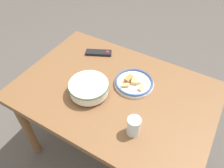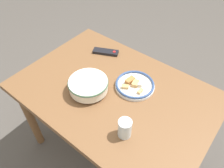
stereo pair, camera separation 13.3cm
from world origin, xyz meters
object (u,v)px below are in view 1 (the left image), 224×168
object	(u,v)px
drinking_glass	(134,126)
food_plate	(134,83)
tv_remote	(99,53)
noodle_bowl	(89,88)

from	to	relation	value
drinking_glass	food_plate	bearing A→B (deg)	115.84
food_plate	drinking_glass	xyz separation A→B (m)	(0.15, -0.31, 0.04)
tv_remote	drinking_glass	bearing A→B (deg)	21.71
food_plate	tv_remote	size ratio (longest dim) A/B	1.28
food_plate	drinking_glass	bearing A→B (deg)	-64.16
noodle_bowl	drinking_glass	bearing A→B (deg)	-17.38
noodle_bowl	food_plate	size ratio (longest dim) A/B	0.99
tv_remote	drinking_glass	size ratio (longest dim) A/B	1.75
food_plate	drinking_glass	size ratio (longest dim) A/B	2.24
food_plate	drinking_glass	world-z (taller)	drinking_glass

